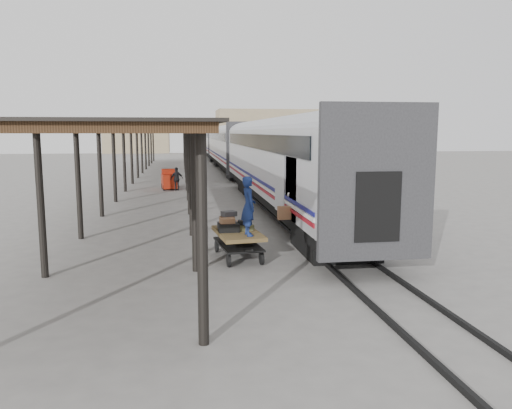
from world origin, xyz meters
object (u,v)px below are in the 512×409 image
at_px(baggage_cart, 238,238).
at_px(pedestrian, 177,179).
at_px(porter, 249,206).
at_px(luggage_tug, 169,180).

distance_m(baggage_cart, pedestrian, 18.91).
bearing_deg(baggage_cart, pedestrian, 89.54).
relative_size(baggage_cart, porter, 1.42).
height_order(luggage_tug, porter, porter).
distance_m(luggage_tug, pedestrian, 0.94).
xyz_separation_m(porter, pedestrian, (-2.30, 19.45, -0.96)).
bearing_deg(pedestrian, porter, 74.24).
distance_m(luggage_tug, porter, 20.43).
bearing_deg(porter, baggage_cart, 13.47).
xyz_separation_m(baggage_cart, luggage_tug, (-2.58, 19.55, -0.01)).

